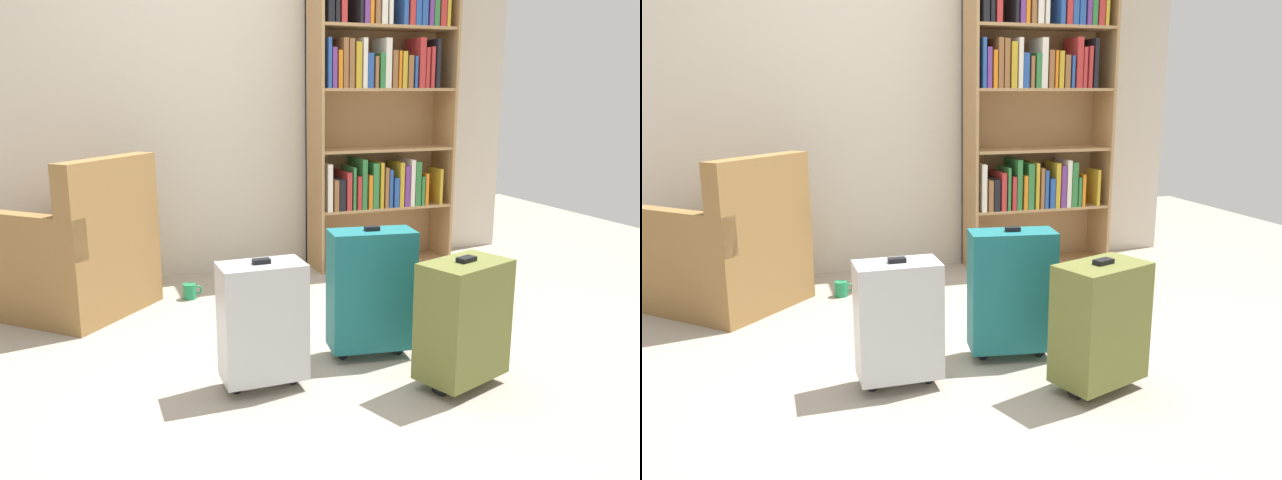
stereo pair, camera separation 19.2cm
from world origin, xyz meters
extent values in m
plane|color=#9E9384|center=(0.00, 0.00, 0.00)|extent=(7.71, 7.71, 0.00)
cube|color=beige|center=(0.00, 1.72, 1.30)|extent=(4.41, 0.10, 2.60)
cube|color=#A87F51|center=(0.56, 1.48, 1.04)|extent=(0.02, 0.33, 2.08)
cube|color=#A87F51|center=(1.58, 1.48, 1.04)|extent=(0.02, 0.33, 2.08)
cube|color=#A87F51|center=(1.07, 1.64, 1.04)|extent=(1.03, 0.02, 2.08)
cube|color=#A87F51|center=(1.07, 1.48, 0.01)|extent=(0.99, 0.31, 0.02)
cube|color=#A87F51|center=(1.07, 1.48, 0.43)|extent=(0.99, 0.31, 0.02)
cube|color=#A87F51|center=(1.07, 1.48, 0.84)|extent=(0.99, 0.31, 0.02)
cube|color=#A87F51|center=(1.07, 1.48, 1.26)|extent=(0.99, 0.31, 0.02)
cube|color=#A87F51|center=(1.07, 1.48, 1.67)|extent=(0.99, 0.31, 0.02)
cube|color=silver|center=(0.62, 1.43, 0.60)|extent=(0.04, 0.21, 0.33)
cube|color=brown|center=(0.67, 1.47, 0.54)|extent=(0.03, 0.28, 0.22)
cube|color=black|center=(0.71, 1.42, 0.54)|extent=(0.04, 0.18, 0.22)
cube|color=#B22D2D|center=(0.76, 1.47, 0.57)|extent=(0.04, 0.27, 0.26)
cube|color=#2D7238|center=(0.80, 1.44, 0.58)|extent=(0.02, 0.23, 0.30)
cube|color=#B22D2D|center=(0.84, 1.44, 0.55)|extent=(0.03, 0.23, 0.23)
cube|color=#2D7238|center=(0.88, 1.47, 0.61)|extent=(0.04, 0.27, 0.35)
cube|color=orange|center=(0.92, 1.43, 0.55)|extent=(0.03, 0.20, 0.24)
cube|color=#2D7238|center=(0.96, 1.44, 0.60)|extent=(0.04, 0.22, 0.32)
cube|color=gold|center=(1.01, 1.45, 0.60)|extent=(0.02, 0.25, 0.32)
cube|color=brown|center=(1.05, 1.43, 0.58)|extent=(0.03, 0.21, 0.29)
cube|color=#264C99|center=(1.08, 1.46, 0.57)|extent=(0.03, 0.26, 0.27)
cube|color=#264C99|center=(1.13, 1.46, 0.54)|extent=(0.04, 0.26, 0.21)
cube|color=gold|center=(1.17, 1.44, 0.59)|extent=(0.03, 0.22, 0.32)
cube|color=#66337F|center=(1.21, 1.44, 0.58)|extent=(0.04, 0.22, 0.29)
cube|color=silver|center=(1.26, 1.45, 0.60)|extent=(0.03, 0.25, 0.33)
cube|color=#2D7238|center=(1.30, 1.46, 0.59)|extent=(0.04, 0.25, 0.32)
cube|color=#2D7238|center=(1.34, 1.46, 0.54)|extent=(0.02, 0.26, 0.21)
cube|color=orange|center=(1.37, 1.47, 0.55)|extent=(0.02, 0.28, 0.23)
cube|color=gold|center=(1.49, 1.42, 0.56)|extent=(0.02, 0.19, 0.26)
cube|color=#264C99|center=(0.61, 1.46, 1.43)|extent=(0.02, 0.25, 0.32)
cube|color=#66337F|center=(0.65, 1.44, 1.40)|extent=(0.03, 0.22, 0.26)
cube|color=orange|center=(0.69, 1.46, 1.39)|extent=(0.03, 0.26, 0.24)
cube|color=brown|center=(0.73, 1.46, 1.43)|extent=(0.03, 0.26, 0.32)
cube|color=brown|center=(0.77, 1.47, 1.43)|extent=(0.04, 0.27, 0.32)
cube|color=gold|center=(0.82, 1.43, 1.42)|extent=(0.04, 0.19, 0.30)
cube|color=silver|center=(0.87, 1.44, 1.43)|extent=(0.03, 0.22, 0.33)
cube|color=#264C99|center=(0.91, 1.45, 1.38)|extent=(0.04, 0.24, 0.23)
cube|color=brown|center=(0.95, 1.46, 1.37)|extent=(0.02, 0.27, 0.21)
cube|color=#2D7238|center=(1.00, 1.46, 1.38)|extent=(0.04, 0.26, 0.23)
cube|color=silver|center=(1.04, 1.45, 1.43)|extent=(0.04, 0.24, 0.33)
cube|color=brown|center=(1.09, 1.43, 1.39)|extent=(0.04, 0.20, 0.25)
cube|color=orange|center=(1.13, 1.43, 1.39)|extent=(0.02, 0.19, 0.25)
cube|color=gold|center=(1.17, 1.42, 1.39)|extent=(0.03, 0.18, 0.24)
cube|color=brown|center=(1.21, 1.44, 1.38)|extent=(0.04, 0.22, 0.22)
cube|color=#264C99|center=(1.25, 1.45, 1.37)|extent=(0.02, 0.24, 0.22)
cube|color=#B22D2D|center=(1.30, 1.45, 1.43)|extent=(0.04, 0.23, 0.34)
cube|color=#B22D2D|center=(1.34, 1.43, 1.40)|extent=(0.03, 0.21, 0.27)
cube|color=#B22D2D|center=(1.38, 1.45, 1.41)|extent=(0.03, 0.24, 0.28)
cube|color=black|center=(1.43, 1.44, 1.43)|extent=(0.03, 0.23, 0.33)
cube|color=#B22D2D|center=(0.71, 1.43, 1.81)|extent=(0.04, 0.21, 0.26)
cube|color=black|center=(0.84, 1.44, 1.79)|extent=(0.02, 0.23, 0.21)
cube|color=#66337F|center=(0.88, 1.43, 1.79)|extent=(0.03, 0.21, 0.23)
cube|color=brown|center=(0.95, 1.42, 1.80)|extent=(0.03, 0.18, 0.24)
cube|color=silver|center=(1.00, 1.46, 1.82)|extent=(0.04, 0.26, 0.28)
cube|color=#264C99|center=(1.16, 1.46, 1.81)|extent=(0.03, 0.27, 0.26)
cube|color=#B22D2D|center=(1.21, 1.44, 1.81)|extent=(0.04, 0.21, 0.26)
cube|color=#264C99|center=(1.26, 1.47, 1.82)|extent=(0.04, 0.28, 0.27)
cube|color=#264C99|center=(1.31, 1.44, 1.84)|extent=(0.04, 0.22, 0.32)
cube|color=#66337F|center=(1.36, 1.44, 1.81)|extent=(0.03, 0.23, 0.26)
cube|color=#2D7238|center=(1.40, 1.43, 1.82)|extent=(0.04, 0.21, 0.27)
cube|color=#B22D2D|center=(1.45, 1.46, 1.85)|extent=(0.04, 0.26, 0.34)
cube|color=gold|center=(1.49, 1.43, 1.86)|extent=(0.03, 0.20, 0.36)
cube|color=olive|center=(-1.05, 1.15, 0.20)|extent=(0.99, 0.99, 0.40)
cube|color=tan|center=(-1.05, 1.15, 0.44)|extent=(0.76, 0.76, 0.08)
cube|color=olive|center=(-0.84, 0.95, 0.65)|extent=(0.57, 0.59, 0.50)
cube|color=olive|center=(-0.84, 1.37, 0.51)|extent=(0.58, 0.55, 0.22)
cube|color=olive|center=(-1.26, 0.93, 0.51)|extent=(0.58, 0.55, 0.22)
cylinder|color=#1E7F4C|center=(-0.40, 1.11, 0.05)|extent=(0.08, 0.08, 0.10)
torus|color=#1E7F4C|center=(-0.35, 1.11, 0.05)|extent=(0.06, 0.01, 0.06)
cube|color=#B7BABF|center=(-0.31, -0.22, 0.30)|extent=(0.36, 0.20, 0.51)
cube|color=black|center=(-0.31, -0.22, 0.57)|extent=(0.07, 0.04, 0.02)
cylinder|color=black|center=(-0.43, -0.22, 0.03)|extent=(0.05, 0.05, 0.05)
cylinder|color=black|center=(-0.18, -0.22, 0.03)|extent=(0.05, 0.05, 0.05)
cube|color=#19666B|center=(0.27, -0.07, 0.34)|extent=(0.42, 0.25, 0.57)
cube|color=black|center=(0.27, -0.07, 0.63)|extent=(0.07, 0.05, 0.02)
cylinder|color=black|center=(0.13, -0.05, 0.03)|extent=(0.06, 0.06, 0.05)
cylinder|color=black|center=(0.41, -0.09, 0.03)|extent=(0.06, 0.06, 0.05)
cube|color=brown|center=(0.50, -0.51, 0.30)|extent=(0.44, 0.35, 0.51)
cube|color=black|center=(0.50, -0.51, 0.57)|extent=(0.10, 0.07, 0.02)
cylinder|color=black|center=(0.37, -0.55, 0.03)|extent=(0.06, 0.06, 0.05)
cylinder|color=black|center=(0.62, -0.46, 0.03)|extent=(0.06, 0.06, 0.05)
camera|label=1|loc=(-1.00, -2.74, 1.26)|focal=36.48mm
camera|label=2|loc=(-0.82, -2.80, 1.26)|focal=36.48mm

